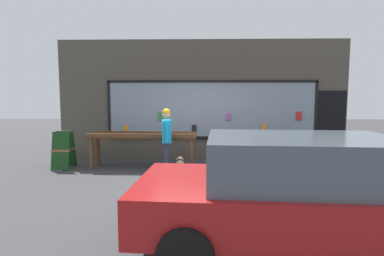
# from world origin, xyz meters

# --- Properties ---
(ground_plane) EXTENTS (40.00, 40.00, 0.00)m
(ground_plane) POSITION_xyz_m (0.00, 0.00, 0.00)
(ground_plane) COLOR #38383A
(shopfront_facade) EXTENTS (8.80, 0.29, 3.64)m
(shopfront_facade) POSITION_xyz_m (0.06, 2.39, 1.79)
(shopfront_facade) COLOR #4C473D
(shopfront_facade) RESTS_ON ground_plane
(display_table_left) EXTENTS (2.86, 0.67, 0.96)m
(display_table_left) POSITION_xyz_m (-1.59, 1.05, 0.78)
(display_table_left) COLOR brown
(display_table_left) RESTS_ON ground_plane
(display_table_right) EXTENTS (2.86, 0.64, 0.95)m
(display_table_right) POSITION_xyz_m (1.59, 1.05, 0.77)
(display_table_right) COLOR brown
(display_table_right) RESTS_ON ground_plane
(person_browsing) EXTENTS (0.28, 0.64, 1.62)m
(person_browsing) POSITION_xyz_m (-0.89, 0.52, 0.94)
(person_browsing) COLOR #2D334C
(person_browsing) RESTS_ON ground_plane
(small_dog) EXTENTS (0.24, 0.56, 0.43)m
(small_dog) POSITION_xyz_m (-0.55, 0.28, 0.29)
(small_dog) COLOR #99724C
(small_dog) RESTS_ON ground_plane
(sandwich_board_sign) EXTENTS (0.50, 0.64, 0.99)m
(sandwich_board_sign) POSITION_xyz_m (-3.71, 0.93, 0.50)
(sandwich_board_sign) COLOR #193F19
(sandwich_board_sign) RESTS_ON ground_plane
(parked_car) EXTENTS (4.15, 2.15, 1.41)m
(parked_car) POSITION_xyz_m (1.18, -3.23, 0.74)
(parked_car) COLOR #A51919
(parked_car) RESTS_ON ground_plane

